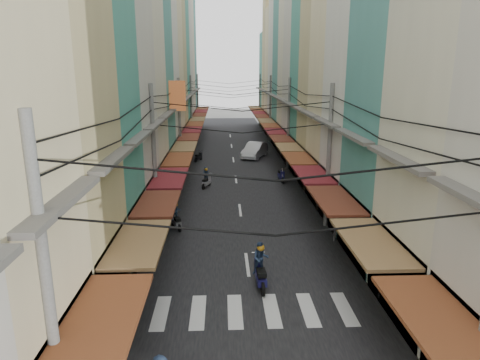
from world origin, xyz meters
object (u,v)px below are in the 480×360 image
object	(u,v)px
white_car	(255,157)
traffic_sign	(336,204)
bicycle	(406,264)
market_umbrella	(422,245)

from	to	relation	value
white_car	traffic_sign	size ratio (longest dim) A/B	1.90
bicycle	traffic_sign	bearing A→B (deg)	43.90
market_umbrella	traffic_sign	size ratio (longest dim) A/B	0.77
white_car	bicycle	size ratio (longest dim) A/B	3.23
bicycle	market_umbrella	xyz separation A→B (m)	(-0.46, -2.18, 1.94)
bicycle	market_umbrella	distance (m)	2.96
white_car	market_umbrella	bearing A→B (deg)	-58.96
bicycle	traffic_sign	world-z (taller)	traffic_sign
traffic_sign	bicycle	bearing A→B (deg)	-46.54
traffic_sign	market_umbrella	bearing A→B (deg)	-65.93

